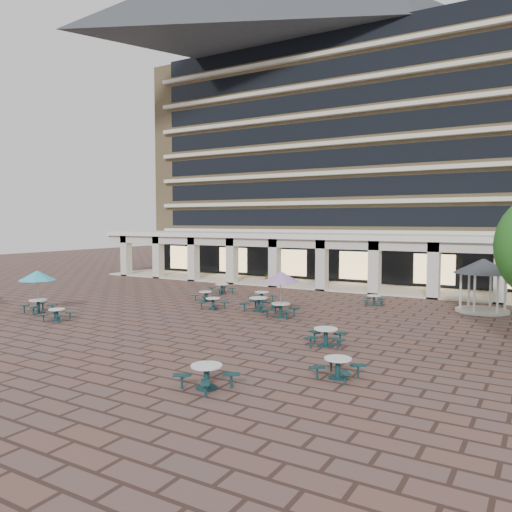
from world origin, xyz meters
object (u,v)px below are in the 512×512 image
(picnic_table_1, at_px, (57,314))
(planter_right, at_px, (318,284))
(picnic_table_2, at_px, (207,374))
(gazebo, at_px, (483,272))
(planter_left, at_px, (267,280))

(picnic_table_1, xyz_separation_m, planter_right, (7.19, 19.10, 0.03))
(planter_right, bearing_deg, picnic_table_2, -75.03)
(gazebo, height_order, planter_right, gazebo)
(picnic_table_1, xyz_separation_m, gazebo, (19.71, 14.74, 2.01))
(picnic_table_2, xyz_separation_m, planter_right, (-6.39, 23.90, -0.04))
(gazebo, distance_m, planter_right, 13.41)
(picnic_table_1, relative_size, planter_left, 1.16)
(picnic_table_2, height_order, planter_left, planter_left)
(picnic_table_1, bearing_deg, gazebo, 19.80)
(picnic_table_2, height_order, gazebo, gazebo)
(picnic_table_1, distance_m, planter_right, 20.41)
(picnic_table_2, bearing_deg, planter_right, 116.80)
(gazebo, height_order, planter_left, gazebo)
(planter_left, bearing_deg, picnic_table_2, -65.09)
(picnic_table_1, distance_m, planter_left, 19.26)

